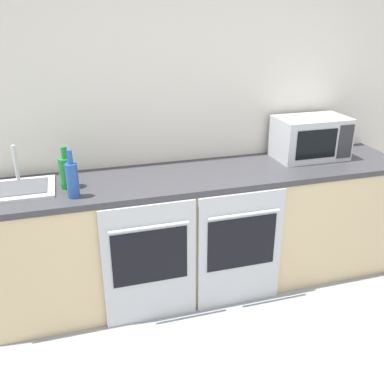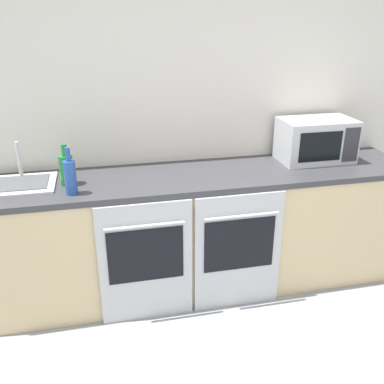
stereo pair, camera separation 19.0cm
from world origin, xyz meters
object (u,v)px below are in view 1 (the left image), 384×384
at_px(bottle_green, 66,172).
at_px(oven_right, 240,250).
at_px(sink, 17,188).
at_px(microwave, 311,138).
at_px(bottle_blue, 72,179).
at_px(oven_left, 150,264).

bearing_deg(bottle_green, oven_right, -16.24).
height_order(oven_right, sink, sink).
relative_size(oven_right, microwave, 1.60).
bearing_deg(microwave, bottle_blue, -171.27).
height_order(microwave, sink, microwave).
height_order(oven_left, bottle_blue, bottle_blue).
xyz_separation_m(oven_left, oven_right, (0.62, 0.00, 0.00)).
height_order(oven_right, bottle_green, bottle_green).
distance_m(oven_right, bottle_blue, 1.19).
relative_size(oven_left, bottle_blue, 2.87).
relative_size(oven_left, oven_right, 1.00).
bearing_deg(oven_left, bottle_blue, 161.26).
bearing_deg(microwave, oven_left, -162.91).
bearing_deg(sink, oven_right, -14.50).
xyz_separation_m(oven_right, bottle_green, (-1.07, 0.31, 0.56)).
bearing_deg(microwave, sink, -178.55).
bearing_deg(oven_right, oven_left, 180.00).
distance_m(microwave, sink, 2.08).
bearing_deg(microwave, bottle_green, -176.86).
bearing_deg(oven_right, microwave, 30.07).
distance_m(oven_left, bottle_blue, 0.72).
bearing_deg(oven_right, bottle_green, 163.76).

